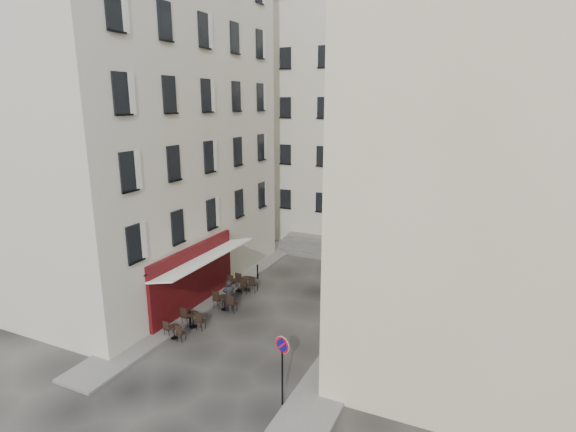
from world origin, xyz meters
The scene contains 18 objects.
ground centered at (0.00, 0.00, 0.00)m, with size 90.00×90.00×0.00m, color black.
sidewalk_left centered at (-4.50, 4.00, 0.06)m, with size 2.00×22.00×0.12m, color slate.
sidewalk_right centered at (4.50, 3.00, 0.06)m, with size 2.00×18.00×0.12m, color slate.
building_left centered at (-10.50, 3.00, 10.31)m, with size 12.20×16.20×20.60m.
building_right centered at (10.50, 3.50, 9.31)m, with size 12.20×14.20×18.60m.
building_back centered at (-1.00, 19.00, 9.31)m, with size 18.20×10.20×18.60m.
cafe_storefront centered at (-4.32, 1.00, 1.88)m, with size 1.74×7.30×3.50m.
stone_steps centered at (0.00, 12.57, 0.40)m, with size 9.00×3.15×0.80m.
bollard_near centered at (-3.25, -1.00, 0.53)m, with size 0.12×0.12×0.98m.
bollard_mid centered at (-3.25, 2.50, 0.53)m, with size 0.12×0.12×0.98m.
bollard_far centered at (-3.25, 6.00, 0.53)m, with size 0.12×0.12×0.98m.
no_parking_sign centered at (3.40, -4.37, 1.96)m, with size 0.61×0.22×2.76m.
bistro_table_a centered at (-3.26, -2.17, 0.42)m, with size 1.15×0.54×0.81m.
bistro_table_b centered at (-3.12, -0.88, 0.48)m, with size 1.34×0.63×0.94m.
bistro_table_c centered at (-2.74, 1.40, 0.50)m, with size 1.40×0.66×0.99m.
bistro_table_d centered at (-3.36, 3.83, 0.48)m, with size 1.33×0.62×0.93m.
bistro_table_e centered at (-2.99, 4.19, 0.50)m, with size 1.40×0.66×0.99m.
pedestrian centered at (-2.50, 1.42, 0.87)m, with size 0.64×0.42×1.75m, color black.
Camera 1 is at (9.59, -17.34, 10.82)m, focal length 28.00 mm.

